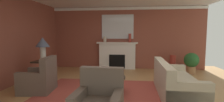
# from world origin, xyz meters

# --- Properties ---
(ground_plane) EXTENTS (8.70, 8.70, 0.00)m
(ground_plane) POSITION_xyz_m (0.00, 0.00, 0.00)
(ground_plane) COLOR tan
(wall_fireplace) EXTENTS (7.03, 0.12, 2.76)m
(wall_fireplace) POSITION_xyz_m (0.00, 3.40, 1.38)
(wall_fireplace) COLOR brown
(wall_fireplace) RESTS_ON ground_plane
(wall_window) EXTENTS (0.12, 7.29, 2.76)m
(wall_window) POSITION_xyz_m (-3.27, 0.30, 1.38)
(wall_window) COLOR brown
(wall_window) RESTS_ON ground_plane
(crown_moulding) EXTENTS (7.03, 0.08, 0.12)m
(crown_moulding) POSITION_xyz_m (0.00, 3.32, 2.68)
(crown_moulding) COLOR white
(area_rug) EXTENTS (3.57, 2.53, 0.01)m
(area_rug) POSITION_xyz_m (-0.31, -0.04, 0.01)
(area_rug) COLOR #993D33
(area_rug) RESTS_ON ground_plane
(fireplace) EXTENTS (1.80, 0.35, 1.19)m
(fireplace) POSITION_xyz_m (-0.29, 3.19, 0.56)
(fireplace) COLOR white
(fireplace) RESTS_ON ground_plane
(mantel_mirror) EXTENTS (1.42, 0.04, 1.07)m
(mantel_mirror) POSITION_xyz_m (-0.29, 3.31, 1.88)
(mantel_mirror) COLOR silver
(sofa) EXTENTS (0.94, 2.12, 0.85)m
(sofa) POSITION_xyz_m (1.44, 0.02, 0.30)
(sofa) COLOR #BCB299
(sofa) RESTS_ON ground_plane
(armchair_near_window) EXTENTS (0.87, 0.87, 0.95)m
(armchair_near_window) POSITION_xyz_m (-2.13, -0.12, 0.31)
(armchair_near_window) COLOR brown
(armchair_near_window) RESTS_ON ground_plane
(coffee_table) EXTENTS (1.00, 1.00, 0.45)m
(coffee_table) POSITION_xyz_m (-0.31, -0.04, 0.34)
(coffee_table) COLOR #2D2319
(coffee_table) RESTS_ON ground_plane
(side_table) EXTENTS (0.56, 0.56, 0.70)m
(side_table) POSITION_xyz_m (-2.48, 0.77, 0.40)
(side_table) COLOR #2D2319
(side_table) RESTS_ON ground_plane
(table_lamp) EXTENTS (0.44, 0.44, 0.75)m
(table_lamp) POSITION_xyz_m (-2.48, 0.77, 1.22)
(table_lamp) COLOR beige
(table_lamp) RESTS_ON side_table
(vase_mantel_left) EXTENTS (0.13, 0.13, 0.25)m
(vase_mantel_left) POSITION_xyz_m (-0.84, 3.14, 1.32)
(vase_mantel_left) COLOR beige
(vase_mantel_left) RESTS_ON fireplace
(vase_tall_corner) EXTENTS (0.25, 0.25, 0.68)m
(vase_tall_corner) POSITION_xyz_m (2.05, 2.89, 0.34)
(vase_tall_corner) COLOR #9E3328
(vase_tall_corner) RESTS_ON ground_plane
(vase_mantel_right) EXTENTS (0.12, 0.12, 0.38)m
(vase_mantel_right) POSITION_xyz_m (0.26, 3.14, 1.38)
(vase_mantel_right) COLOR #9E3328
(vase_mantel_right) RESTS_ON fireplace
(book_red_cover) EXTENTS (0.22, 0.18, 0.05)m
(book_red_cover) POSITION_xyz_m (-0.14, -0.20, 0.47)
(book_red_cover) COLOR navy
(book_red_cover) RESTS_ON coffee_table
(potted_plant) EXTENTS (0.56, 0.56, 0.83)m
(potted_plant) POSITION_xyz_m (2.65, 2.49, 0.49)
(potted_plant) COLOR #A8754C
(potted_plant) RESTS_ON ground_plane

